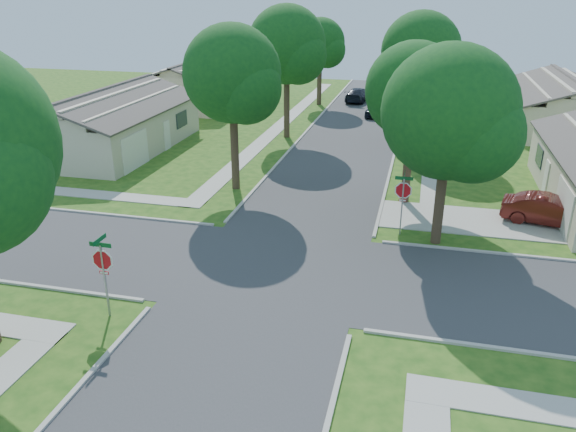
% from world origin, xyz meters
% --- Properties ---
extents(ground, '(100.00, 100.00, 0.00)m').
position_xyz_m(ground, '(0.00, 0.00, 0.00)').
color(ground, '#214C14').
rests_on(ground, ground).
extents(road_ns, '(7.00, 100.00, 0.02)m').
position_xyz_m(road_ns, '(0.00, 0.00, 0.00)').
color(road_ns, '#333335').
rests_on(road_ns, ground).
extents(sidewalk_ne, '(1.20, 40.00, 0.04)m').
position_xyz_m(sidewalk_ne, '(6.10, 26.00, 0.02)').
color(sidewalk_ne, '#9E9B91').
rests_on(sidewalk_ne, ground).
extents(sidewalk_nw, '(1.20, 40.00, 0.04)m').
position_xyz_m(sidewalk_nw, '(-6.10, 26.00, 0.02)').
color(sidewalk_nw, '#9E9B91').
rests_on(sidewalk_nw, ground).
extents(driveway, '(8.80, 3.60, 0.05)m').
position_xyz_m(driveway, '(7.90, 7.10, 0.03)').
color(driveway, '#9E9B91').
rests_on(driveway, ground).
extents(stop_sign_sw, '(1.05, 0.80, 2.98)m').
position_xyz_m(stop_sign_sw, '(-4.70, -4.70, 2.03)').
color(stop_sign_sw, gray).
rests_on(stop_sign_sw, ground).
extents(stop_sign_ne, '(1.05, 0.80, 2.98)m').
position_xyz_m(stop_sign_ne, '(4.70, 4.70, 2.03)').
color(stop_sign_ne, gray).
rests_on(stop_sign_ne, ground).
extents(tree_e_near, '(4.97, 4.80, 8.28)m').
position_xyz_m(tree_e_near, '(4.75, 9.01, 5.64)').
color(tree_e_near, '#38281C').
rests_on(tree_e_near, ground).
extents(tree_e_mid, '(5.59, 5.40, 9.21)m').
position_xyz_m(tree_e_mid, '(4.76, 21.01, 6.25)').
color(tree_e_mid, '#38281C').
rests_on(tree_e_mid, ground).
extents(tree_e_far, '(5.17, 5.00, 8.72)m').
position_xyz_m(tree_e_far, '(4.75, 34.01, 5.98)').
color(tree_e_far, '#38281C').
rests_on(tree_e_far, ground).
extents(tree_w_near, '(5.38, 5.20, 8.97)m').
position_xyz_m(tree_w_near, '(-4.64, 9.01, 6.12)').
color(tree_w_near, '#38281C').
rests_on(tree_w_near, ground).
extents(tree_w_mid, '(5.80, 5.60, 9.56)m').
position_xyz_m(tree_w_mid, '(-4.64, 21.01, 6.49)').
color(tree_w_mid, '#38281C').
rests_on(tree_w_mid, ground).
extents(tree_w_far, '(4.76, 4.60, 8.04)m').
position_xyz_m(tree_w_far, '(-4.65, 34.01, 5.51)').
color(tree_w_far, '#38281C').
rests_on(tree_w_far, ground).
extents(tree_ne_corner, '(5.80, 5.60, 8.66)m').
position_xyz_m(tree_ne_corner, '(6.36, 4.21, 5.59)').
color(tree_ne_corner, '#38281C').
rests_on(tree_ne_corner, ground).
extents(house_ne_far, '(8.42, 13.60, 4.23)m').
position_xyz_m(house_ne_far, '(15.99, 29.00, 1.52)').
color(house_ne_far, '#AFA38A').
rests_on(house_ne_far, ground).
extents(house_nw_near, '(8.42, 13.60, 4.23)m').
position_xyz_m(house_nw_near, '(-15.99, 15.00, 1.52)').
color(house_nw_near, '#AFA38A').
rests_on(house_nw_near, ground).
extents(house_nw_far, '(8.42, 13.60, 4.23)m').
position_xyz_m(house_nw_far, '(-15.99, 32.00, 1.52)').
color(house_nw_far, '#AFA38A').
rests_on(house_nw_far, ground).
extents(car_driveway, '(4.47, 2.34, 1.40)m').
position_xyz_m(car_driveway, '(11.50, 7.60, 0.70)').
color(car_driveway, '#4B130F').
rests_on(car_driveway, ground).
extents(car_curb_east, '(2.05, 4.17, 1.37)m').
position_xyz_m(car_curb_east, '(1.26, 30.10, 0.68)').
color(car_curb_east, black).
rests_on(car_curb_east, ground).
extents(car_curb_west, '(2.48, 4.80, 1.33)m').
position_xyz_m(car_curb_west, '(-1.20, 36.42, 0.67)').
color(car_curb_west, black).
rests_on(car_curb_west, ground).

